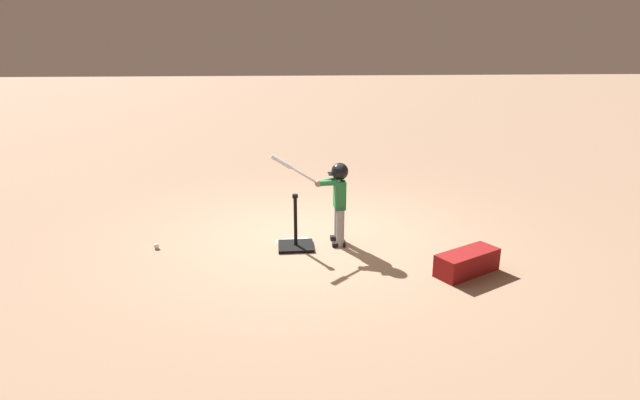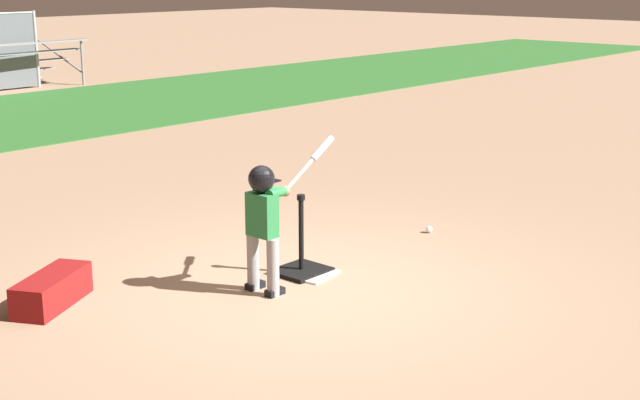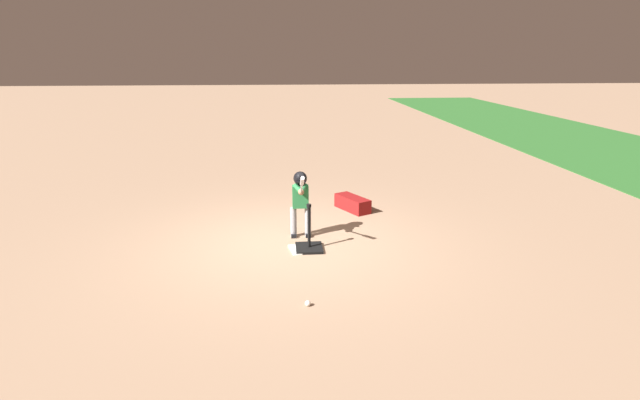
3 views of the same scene
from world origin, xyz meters
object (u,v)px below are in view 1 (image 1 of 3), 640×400
object	(u,v)px
batting_tee	(296,241)
equipment_bag	(467,262)
batter_child	(337,193)
baseball	(156,246)

from	to	relation	value
batting_tee	equipment_bag	xyz separation A→B (m)	(-2.04, 1.01, 0.05)
batter_child	baseball	distance (m)	2.58
batting_tee	baseball	world-z (taller)	batting_tee
batting_tee	batter_child	xyz separation A→B (m)	(-0.58, -0.11, 0.65)
equipment_bag	baseball	bearing A→B (deg)	-44.40
batter_child	batting_tee	bearing A→B (deg)	10.52
batting_tee	batter_child	bearing A→B (deg)	-169.48
batting_tee	equipment_bag	size ratio (longest dim) A/B	0.91
batter_child	baseball	world-z (taller)	batter_child
batting_tee	baseball	size ratio (longest dim) A/B	10.36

